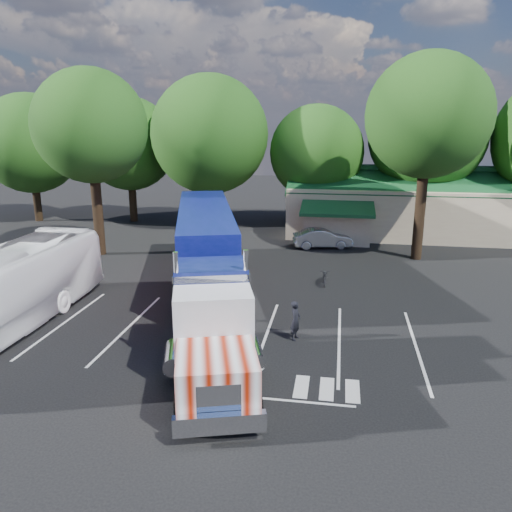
% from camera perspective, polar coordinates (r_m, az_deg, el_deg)
% --- Properties ---
extents(ground, '(120.00, 120.00, 0.00)m').
position_cam_1_polar(ground, '(28.30, -3.49, -3.79)').
color(ground, black).
rests_on(ground, ground).
extents(event_hall, '(24.20, 14.12, 5.55)m').
position_cam_1_polar(event_hall, '(45.04, 19.29, 5.45)').
color(event_hall, beige).
rests_on(event_hall, ground).
extents(tree_row_a, '(9.00, 9.00, 11.68)m').
position_cam_1_polar(tree_row_a, '(51.06, -24.37, 11.62)').
color(tree_row_a, black).
rests_on(tree_row_a, ground).
extents(tree_row_b, '(8.40, 8.40, 11.35)m').
position_cam_1_polar(tree_row_b, '(47.89, -14.29, 12.30)').
color(tree_row_b, black).
rests_on(tree_row_b, ground).
extents(tree_row_c, '(10.00, 10.00, 13.05)m').
position_cam_1_polar(tree_row_c, '(43.70, -5.31, 13.64)').
color(tree_row_c, black).
rests_on(tree_row_c, ground).
extents(tree_row_d, '(8.00, 8.00, 10.60)m').
position_cam_1_polar(tree_row_d, '(43.67, 6.93, 11.68)').
color(tree_row_d, black).
rests_on(tree_row_d, ground).
extents(tree_row_e, '(9.60, 9.60, 12.90)m').
position_cam_1_polar(tree_row_e, '(44.58, 18.96, 13.00)').
color(tree_row_e, black).
rests_on(tree_row_e, ground).
extents(tree_near_left, '(7.60, 7.60, 12.65)m').
position_cam_1_polar(tree_near_left, '(36.12, -18.39, 13.86)').
color(tree_near_left, black).
rests_on(tree_near_left, ground).
extents(tree_near_right, '(8.00, 8.00, 13.50)m').
position_cam_1_polar(tree_near_right, '(34.94, 19.08, 14.85)').
color(tree_near_right, black).
rests_on(tree_near_right, ground).
extents(semi_truck, '(9.03, 22.24, 4.69)m').
position_cam_1_polar(semi_truck, '(25.73, -5.65, 0.40)').
color(semi_truck, black).
rests_on(semi_truck, ground).
extents(woman, '(0.56, 0.72, 1.74)m').
position_cam_1_polar(woman, '(21.77, 4.54, -7.34)').
color(woman, black).
rests_on(woman, ground).
extents(bicycle, '(0.66, 1.79, 0.94)m').
position_cam_1_polar(bicycle, '(29.22, 7.89, -2.32)').
color(bicycle, black).
rests_on(bicycle, ground).
extents(silver_sedan, '(4.59, 2.44, 1.44)m').
position_cam_1_polar(silver_sedan, '(37.53, 7.62, 2.02)').
color(silver_sedan, '#A6A7AE').
rests_on(silver_sedan, ground).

